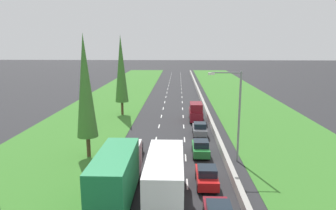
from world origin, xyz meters
TOP-DOWN VIEW (x-y plane):
  - ground_plane at (0.00, 60.00)m, footprint 300.00×300.00m
  - grass_verge_left at (-12.65, 60.00)m, footprint 14.00×140.00m
  - grass_verge_right at (14.35, 60.00)m, footprint 14.00×140.00m
  - median_barrier at (5.70, 60.00)m, footprint 0.44×120.00m
  - lane_markings at (0.00, 60.00)m, footprint 3.64×116.00m
  - red_hatchback_right_lane at (3.34, 20.78)m, footprint 1.74×3.90m
  - green_hatchback_right_lane at (3.33, 27.70)m, footprint 1.74×3.90m
  - grey_hatchback_right_lane at (3.70, 34.84)m, footprint 1.74×3.90m
  - green_box_truck_left_lane at (-3.40, 17.72)m, footprint 2.46×9.40m
  - white_box_truck_centre_lane at (0.09, 17.34)m, footprint 2.46×9.40m
  - maroon_van_right_lane at (3.61, 42.15)m, footprint 1.96×4.90m
  - red_hatchback_centre_lane at (0.04, 26.69)m, footprint 1.74×3.90m
  - black_sedan_left_lane at (-3.72, 26.61)m, footprint 1.82×4.50m
  - poplar_tree_second at (-8.29, 26.99)m, footprint 2.12×2.12m
  - poplar_tree_third at (-8.23, 45.96)m, footprint 2.12×2.12m
  - street_light_mast at (6.53, 26.25)m, footprint 3.20×0.28m

SIDE VIEW (x-z plane):
  - ground_plane at x=0.00m, z-range 0.00..0.00m
  - lane_markings at x=0.00m, z-range 0.00..0.01m
  - grass_verge_left at x=-12.65m, z-range 0.00..0.04m
  - grass_verge_right at x=14.35m, z-range 0.00..0.04m
  - median_barrier at x=5.70m, z-range 0.00..0.85m
  - black_sedan_left_lane at x=-3.72m, z-range -0.01..1.63m
  - red_hatchback_right_lane at x=3.34m, z-range -0.02..1.70m
  - green_hatchback_right_lane at x=3.33m, z-range -0.02..1.70m
  - grey_hatchback_right_lane at x=3.70m, z-range -0.02..1.70m
  - red_hatchback_centre_lane at x=0.04m, z-range -0.02..1.70m
  - maroon_van_right_lane at x=3.61m, z-range -0.01..2.81m
  - green_box_truck_left_lane at x=-3.40m, z-range 0.09..4.27m
  - white_box_truck_centre_lane at x=0.09m, z-range 0.09..4.27m
  - street_light_mast at x=6.53m, z-range 0.73..9.73m
  - poplar_tree_second at x=-8.29m, z-range 1.05..13.66m
  - poplar_tree_third at x=-8.23m, z-range 1.05..13.97m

